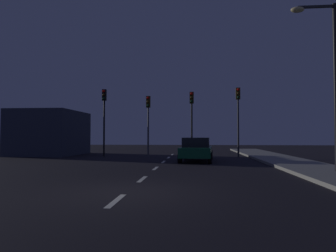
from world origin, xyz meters
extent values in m
plane|color=black|center=(0.00, 7.00, 0.00)|extent=(80.00, 80.00, 0.00)
cube|color=gray|center=(7.50, 7.00, 0.07)|extent=(3.00, 40.00, 0.15)
cube|color=silver|center=(0.00, -1.20, 0.00)|extent=(0.16, 1.60, 0.01)
cube|color=silver|center=(0.00, 2.60, 0.00)|extent=(0.16, 1.60, 0.01)
cube|color=silver|center=(0.00, 6.40, 0.00)|extent=(0.16, 1.60, 0.01)
cube|color=silver|center=(0.00, 10.20, 0.00)|extent=(0.16, 1.60, 0.01)
cube|color=silver|center=(0.00, 14.00, 0.00)|extent=(0.16, 1.60, 0.01)
cube|color=silver|center=(0.00, 17.80, 0.00)|extent=(0.16, 1.60, 0.01)
cylinder|color=black|center=(-5.26, 15.04, 2.67)|extent=(0.14, 0.14, 5.34)
cube|color=black|center=(-5.26, 15.04, 4.89)|extent=(0.32, 0.24, 0.90)
sphere|color=red|center=(-5.26, 14.88, 5.19)|extent=(0.20, 0.20, 0.20)
sphere|color=#3F2D0C|center=(-5.26, 14.88, 4.89)|extent=(0.20, 0.20, 0.20)
sphere|color=#0C3319|center=(-5.26, 14.88, 4.59)|extent=(0.20, 0.20, 0.20)
cylinder|color=#4C4C51|center=(-1.70, 15.04, 2.38)|extent=(0.14, 0.14, 4.76)
cube|color=#382D0C|center=(-1.70, 15.04, 4.31)|extent=(0.32, 0.24, 0.90)
sphere|color=red|center=(-1.70, 14.88, 4.61)|extent=(0.20, 0.20, 0.20)
sphere|color=#3F2D0C|center=(-1.70, 14.88, 4.31)|extent=(0.20, 0.20, 0.20)
sphere|color=#0C3319|center=(-1.70, 14.88, 4.01)|extent=(0.20, 0.20, 0.20)
cylinder|color=black|center=(1.72, 15.04, 2.52)|extent=(0.14, 0.14, 5.05)
cube|color=#382D0C|center=(1.72, 15.04, 4.60)|extent=(0.32, 0.24, 0.90)
sphere|color=red|center=(1.72, 14.88, 4.90)|extent=(0.20, 0.20, 0.20)
sphere|color=#3F2D0C|center=(1.72, 14.88, 4.60)|extent=(0.20, 0.20, 0.20)
sphere|color=#0C3319|center=(1.72, 14.88, 4.30)|extent=(0.20, 0.20, 0.20)
cylinder|color=#2D2D30|center=(5.27, 15.04, 2.66)|extent=(0.14, 0.14, 5.33)
cube|color=#382D0C|center=(5.27, 15.04, 4.88)|extent=(0.32, 0.24, 0.90)
sphere|color=red|center=(5.27, 14.88, 5.18)|extent=(0.20, 0.20, 0.20)
sphere|color=#3F2D0C|center=(5.27, 14.88, 4.88)|extent=(0.20, 0.20, 0.20)
sphere|color=#0C3319|center=(5.27, 14.88, 4.58)|extent=(0.20, 0.20, 0.20)
cube|color=#0F4C2D|center=(2.06, 10.88, 0.62)|extent=(2.17, 4.51, 0.60)
cube|color=black|center=(2.04, 10.66, 1.21)|extent=(1.78, 2.09, 0.59)
cylinder|color=black|center=(1.31, 12.58, 0.32)|extent=(0.27, 0.65, 0.64)
cylinder|color=black|center=(3.05, 12.46, 0.32)|extent=(0.27, 0.65, 0.64)
cylinder|color=black|center=(1.07, 9.30, 0.32)|extent=(0.27, 0.65, 0.64)
cylinder|color=black|center=(2.81, 9.17, 0.32)|extent=(0.27, 0.65, 0.64)
cylinder|color=black|center=(7.80, 4.51, 3.58)|extent=(0.18, 0.18, 7.15)
cube|color=#2D2D30|center=(7.05, 4.51, 7.05)|extent=(1.50, 0.10, 0.10)
ellipsoid|color=#F2D88C|center=(6.30, 4.51, 6.95)|extent=(0.56, 0.36, 0.24)
cube|color=#333847|center=(-10.46, 16.57, 1.87)|extent=(4.91, 6.26, 3.75)
camera|label=1|loc=(1.95, -8.62, 1.60)|focal=32.51mm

